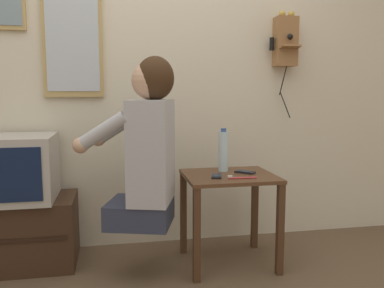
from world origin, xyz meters
name	(u,v)px	position (x,y,z in m)	size (l,w,h in m)	color
wall_back	(137,65)	(0.00, 0.99, 1.27)	(6.80, 0.05, 2.55)	beige
side_table	(229,193)	(0.53, 0.50, 0.46)	(0.56, 0.49, 0.58)	#51331E
person	(147,145)	(0.02, 0.41, 0.79)	(0.59, 0.49, 0.97)	#2D3347
tv_stand	(21,232)	(-0.76, 0.72, 0.22)	(0.68, 0.43, 0.43)	#382316
television	(14,168)	(-0.77, 0.70, 0.63)	(0.48, 0.46, 0.40)	#ADA89E
wall_phone_antique	(285,41)	(1.06, 0.91, 1.45)	(0.20, 0.19, 0.76)	olive
wall_mirror	(73,40)	(-0.42, 0.95, 1.43)	(0.38, 0.04, 0.75)	tan
cell_phone_held	(217,176)	(0.44, 0.44, 0.58)	(0.09, 0.14, 0.01)	black
cell_phone_spare	(245,172)	(0.65, 0.53, 0.58)	(0.13, 0.13, 0.01)	black
water_bottle	(223,151)	(0.53, 0.61, 0.71)	(0.06, 0.06, 0.28)	silver
toothbrush	(240,178)	(0.56, 0.37, 0.59)	(0.18, 0.02, 0.02)	#D83F4C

